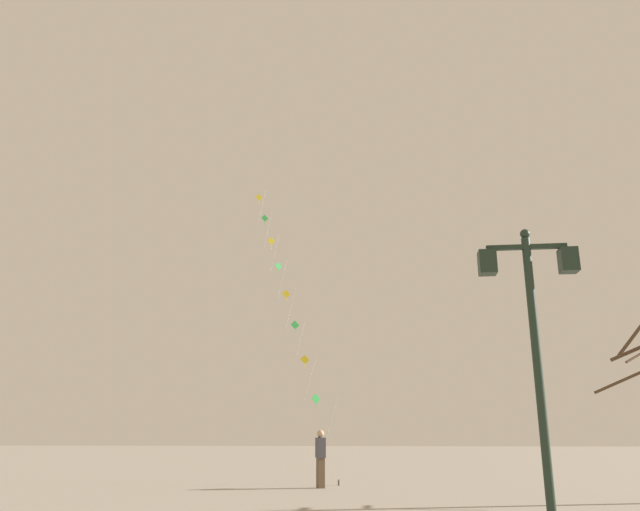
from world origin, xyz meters
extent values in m
plane|color=gray|center=(0.00, 20.00, 0.00)|extent=(160.00, 160.00, 0.00)
cylinder|color=#1E2D23|center=(1.82, 7.24, 2.34)|extent=(0.14, 0.14, 4.69)
sphere|color=#1E2D23|center=(1.82, 7.24, 4.77)|extent=(0.16, 0.16, 0.16)
cube|color=#1E2D23|center=(1.82, 7.24, 4.54)|extent=(1.30, 0.08, 0.08)
cube|color=#1E2D23|center=(1.17, 7.24, 4.29)|extent=(0.28, 0.28, 0.40)
cube|color=beige|center=(1.17, 7.24, 4.29)|extent=(0.19, 0.19, 0.30)
cube|color=#1E2D23|center=(2.47, 7.24, 4.29)|extent=(0.28, 0.28, 0.40)
cube|color=beige|center=(2.47, 7.24, 4.29)|extent=(0.19, 0.19, 0.30)
cylinder|color=brown|center=(-2.25, 18.19, 0.09)|extent=(0.06, 0.06, 0.18)
cylinder|color=silver|center=(-2.73, 19.05, 1.50)|extent=(0.98, 1.74, 2.65)
cylinder|color=silver|center=(-3.48, 20.40, 3.58)|extent=(0.57, 1.01, 1.54)
cylinder|color=silver|center=(-4.02, 21.39, 5.11)|extent=(0.57, 1.01, 1.54)
cylinder|color=silver|center=(-4.57, 22.38, 6.63)|extent=(0.57, 1.01, 1.54)
cylinder|color=silver|center=(-5.12, 23.37, 8.15)|extent=(0.57, 1.01, 1.54)
cylinder|color=silver|center=(-5.67, 24.36, 9.68)|extent=(0.57, 1.01, 1.54)
cylinder|color=silver|center=(-6.22, 25.35, 11.20)|extent=(0.57, 1.01, 1.54)
cylinder|color=silver|center=(-6.77, 26.34, 12.73)|extent=(0.57, 1.01, 1.54)
cube|color=green|center=(-3.20, 19.90, 2.82)|extent=(0.30, 0.23, 0.36)
cylinder|color=green|center=(-3.20, 19.90, 2.59)|extent=(0.03, 0.03, 0.18)
cube|color=yellow|center=(-3.75, 20.89, 4.34)|extent=(0.36, 0.11, 0.36)
cylinder|color=yellow|center=(-3.75, 20.89, 4.11)|extent=(0.03, 0.04, 0.20)
cube|color=green|center=(-4.30, 21.89, 5.87)|extent=(0.34, 0.16, 0.36)
cylinder|color=green|center=(-4.30, 21.89, 5.64)|extent=(0.03, 0.04, 0.17)
cube|color=yellow|center=(-4.85, 22.88, 7.39)|extent=(0.35, 0.13, 0.36)
cylinder|color=yellow|center=(-4.85, 22.88, 7.16)|extent=(0.03, 0.04, 0.18)
cube|color=green|center=(-5.39, 23.87, 8.92)|extent=(0.28, 0.25, 0.36)
cylinder|color=green|center=(-5.39, 23.87, 8.68)|extent=(0.02, 0.02, 0.19)
cube|color=yellow|center=(-5.94, 24.86, 10.44)|extent=(0.34, 0.16, 0.36)
cylinder|color=yellow|center=(-5.94, 24.86, 10.16)|extent=(0.03, 0.04, 0.28)
cube|color=green|center=(-6.49, 25.85, 11.96)|extent=(0.34, 0.15, 0.36)
cylinder|color=green|center=(-6.49, 25.85, 11.73)|extent=(0.02, 0.03, 0.19)
cube|color=yellow|center=(-7.04, 26.84, 13.49)|extent=(0.35, 0.14, 0.36)
cylinder|color=yellow|center=(-7.04, 26.84, 13.23)|extent=(0.03, 0.04, 0.25)
cube|color=brown|center=(-2.72, 17.13, 0.45)|extent=(0.30, 0.35, 0.90)
cube|color=#3F3F47|center=(-2.72, 17.13, 1.18)|extent=(0.36, 0.44, 0.60)
sphere|color=tan|center=(-2.72, 17.13, 1.60)|extent=(0.22, 0.22, 0.22)
cylinder|color=#3F3F47|center=(-2.80, 17.33, 1.35)|extent=(0.23, 0.39, 0.50)
cylinder|color=#4C3826|center=(5.68, 13.67, 3.94)|extent=(0.88, 0.14, 0.99)
cylinder|color=#4C3826|center=(5.63, 13.85, 3.60)|extent=(0.96, 0.42, 0.47)
cylinder|color=#4C3826|center=(5.67, 13.42, 3.47)|extent=(0.87, 0.60, 0.46)
cylinder|color=#4C3826|center=(5.39, 13.88, 2.89)|extent=(1.43, 0.47, 0.68)
camera|label=1|loc=(-0.48, -2.97, 1.53)|focal=35.01mm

